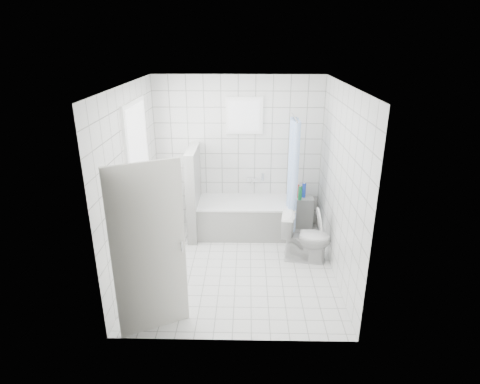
{
  "coord_description": "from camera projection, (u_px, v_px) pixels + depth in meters",
  "views": [
    {
      "loc": [
        0.16,
        -5.06,
        3.16
      ],
      "look_at": [
        0.05,
        0.35,
        1.05
      ],
      "focal_mm": 30.0,
      "sensor_mm": 36.0,
      "label": 1
    }
  ],
  "objects": [
    {
      "name": "curtain_rod",
      "position": [
        294.0,
        117.0,
        6.14
      ],
      "size": [
        0.02,
        0.8,
        0.02
      ],
      "primitive_type": "cylinder",
      "rotation": [
        1.57,
        0.0,
        0.0
      ],
      "color": "silver",
      "rests_on": "wall_back"
    },
    {
      "name": "tub_faucet",
      "position": [
        252.0,
        180.0,
        6.91
      ],
      "size": [
        0.18,
        0.06,
        0.06
      ],
      "primitive_type": "cube",
      "color": "silver",
      "rests_on": "wall_back"
    },
    {
      "name": "ledge_bottles",
      "position": [
        301.0,
        191.0,
        6.87
      ],
      "size": [
        0.15,
        0.18,
        0.25
      ],
      "color": "blue",
      "rests_on": "tiled_ledge"
    },
    {
      "name": "wall_left",
      "position": [
        132.0,
        183.0,
        5.42
      ],
      "size": [
        0.02,
        3.0,
        2.6
      ],
      "primitive_type": "cube",
      "color": "white",
      "rests_on": "ground"
    },
    {
      "name": "window_sill",
      "position": [
        147.0,
        205.0,
        5.85
      ],
      "size": [
        0.18,
        1.02,
        0.08
      ],
      "primitive_type": "cube",
      "color": "white",
      "rests_on": "wall_left"
    },
    {
      "name": "wall_back",
      "position": [
        238.0,
        154.0,
        6.79
      ],
      "size": [
        2.8,
        0.02,
        2.6
      ],
      "primitive_type": "cube",
      "color": "white",
      "rests_on": "ground"
    },
    {
      "name": "ground",
      "position": [
        236.0,
        267.0,
        5.86
      ],
      "size": [
        3.0,
        3.0,
        0.0
      ],
      "primitive_type": "plane",
      "color": "white",
      "rests_on": "ground"
    },
    {
      "name": "window_left",
      "position": [
        139.0,
        156.0,
        5.59
      ],
      "size": [
        0.01,
        0.9,
        1.4
      ],
      "primitive_type": "cube",
      "color": "white",
      "rests_on": "wall_left"
    },
    {
      "name": "wall_right",
      "position": [
        340.0,
        185.0,
        5.36
      ],
      "size": [
        0.02,
        3.0,
        2.6
      ],
      "primitive_type": "cube",
      "color": "white",
      "rests_on": "ground"
    },
    {
      "name": "tiled_ledge",
      "position": [
        301.0,
        212.0,
        7.03
      ],
      "size": [
        0.4,
        0.24,
        0.55
      ],
      "primitive_type": "cube",
      "color": "white",
      "rests_on": "ground"
    },
    {
      "name": "wall_front",
      "position": [
        231.0,
        236.0,
        3.99
      ],
      "size": [
        2.8,
        0.02,
        2.6
      ],
      "primitive_type": "cube",
      "color": "white",
      "rests_on": "ground"
    },
    {
      "name": "shower_curtain",
      "position": [
        293.0,
        175.0,
        6.35
      ],
      "size": [
        0.14,
        0.48,
        1.78
      ],
      "primitive_type": null,
      "color": "#5088EB",
      "rests_on": "curtain_rod"
    },
    {
      "name": "door",
      "position": [
        149.0,
        251.0,
        4.31
      ],
      "size": [
        0.73,
        0.4,
        2.0
      ],
      "primitive_type": "cube",
      "rotation": [
        0.0,
        0.0,
        -1.1
      ],
      "color": "silver",
      "rests_on": "ground"
    },
    {
      "name": "sill_bottles",
      "position": [
        145.0,
        198.0,
        5.71
      ],
      "size": [
        0.16,
        0.74,
        0.28
      ],
      "color": "#2DCACA",
      "rests_on": "window_sill"
    },
    {
      "name": "partition_wall",
      "position": [
        194.0,
        193.0,
        6.6
      ],
      "size": [
        0.15,
        0.85,
        1.5
      ],
      "primitive_type": "cube",
      "color": "white",
      "rests_on": "ground"
    },
    {
      "name": "toilet",
      "position": [
        306.0,
        238.0,
        5.94
      ],
      "size": [
        0.78,
        0.51,
        0.74
      ],
      "primitive_type": "imported",
      "rotation": [
        0.0,
        0.0,
        1.43
      ],
      "color": "white",
      "rests_on": "ground"
    },
    {
      "name": "ceiling",
      "position": [
        235.0,
        85.0,
        4.92
      ],
      "size": [
        3.0,
        3.0,
        0.0
      ],
      "primitive_type": "plane",
      "rotation": [
        3.14,
        0.0,
        0.0
      ],
      "color": "white",
      "rests_on": "ground"
    },
    {
      "name": "bathtub",
      "position": [
        246.0,
        217.0,
        6.8
      ],
      "size": [
        1.59,
        0.77,
        0.58
      ],
      "color": "white",
      "rests_on": "ground"
    },
    {
      "name": "window_back",
      "position": [
        244.0,
        116.0,
        6.51
      ],
      "size": [
        0.5,
        0.01,
        0.5
      ],
      "primitive_type": "cube",
      "color": "white",
      "rests_on": "wall_back"
    }
  ]
}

